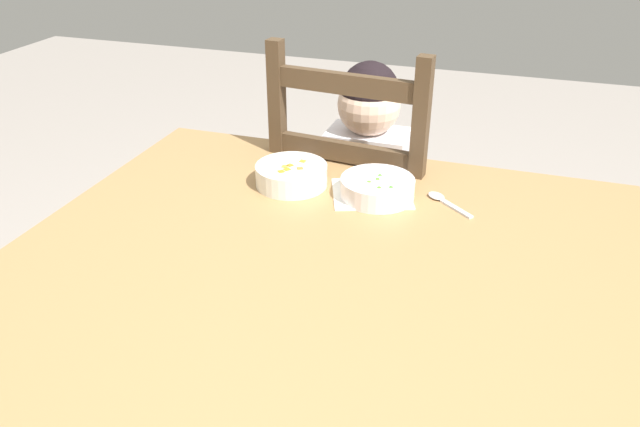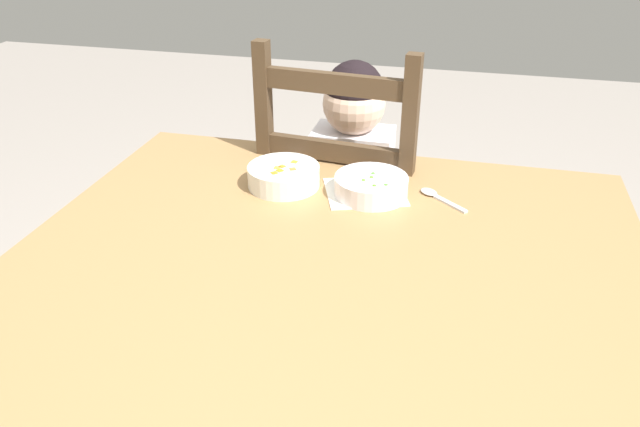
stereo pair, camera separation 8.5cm
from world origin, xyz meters
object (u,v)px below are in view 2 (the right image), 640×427
dining_table (326,299)px  child_figure (350,177)px  spoon (435,195)px  bowl_of_carrots (284,175)px  dining_chair (347,225)px  bowl_of_peas (371,186)px

dining_table → child_figure: 0.58m
dining_table → spoon: bearing=59.9°
child_figure → spoon: (0.25, -0.27, 0.11)m
bowl_of_carrots → spoon: bearing=4.2°
child_figure → spoon: bearing=-47.0°
child_figure → bowl_of_carrots: (-0.10, -0.29, 0.13)m
dining_chair → bowl_of_carrots: dining_chair is taller
dining_table → bowl_of_peas: (0.04, 0.29, 0.12)m
dining_table → bowl_of_peas: 0.31m
dining_table → spoon: spoon is taller
dining_chair → spoon: 0.45m
child_figure → bowl_of_carrots: child_figure is taller
dining_table → bowl_of_carrots: bearing=120.7°
spoon → bowl_of_peas: bearing=-169.8°
bowl_of_peas → dining_chair: bearing=110.5°
dining_chair → bowl_of_peas: dining_chair is taller
bowl_of_peas → bowl_of_carrots: size_ratio=0.99×
dining_chair → spoon: dining_chair is taller
bowl_of_peas → bowl_of_carrots: 0.21m
child_figure → bowl_of_carrots: size_ratio=5.61×
dining_table → spoon: size_ratio=10.44×
dining_chair → spoon: bearing=-46.5°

